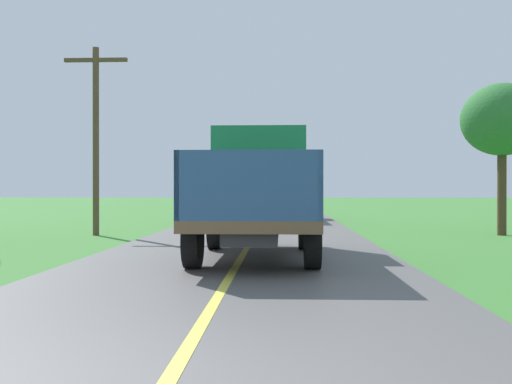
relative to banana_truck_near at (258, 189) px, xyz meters
name	(u,v)px	position (x,y,z in m)	size (l,w,h in m)	color
banana_truck_near	(258,189)	(0.00, 0.00, 0.00)	(2.38, 5.82, 2.80)	#2D2D30
banana_truck_far	(274,190)	(0.16, 15.21, -0.02)	(2.38, 5.81, 2.80)	#2D2D30
utility_pole_roadside	(96,133)	(-5.42, 5.86, 1.81)	(2.03, 0.20, 6.00)	brown
roadside_tree_near_left	(502,120)	(7.55, 6.42, 2.20)	(2.57, 2.57, 4.86)	#4C3823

